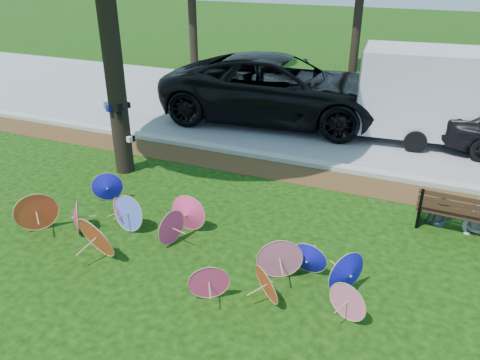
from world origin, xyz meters
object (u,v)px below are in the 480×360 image
object	(u,v)px
black_van	(279,89)
park_bench	(461,211)
parasol_pile	(173,235)
person_left	(444,195)
cargo_trailer	(421,91)

from	to	relation	value
black_van	park_bench	bearing A→B (deg)	-138.65
parasol_pile	person_left	bearing A→B (deg)	33.40
park_bench	parasol_pile	bearing A→B (deg)	-146.34
parasol_pile	park_bench	world-z (taller)	parasol_pile
black_van	person_left	bearing A→B (deg)	-140.30
cargo_trailer	person_left	size ratio (longest dim) A/B	2.44
cargo_trailer	black_van	bearing A→B (deg)	173.04
black_van	park_bench	xyz separation A→B (m)	(5.36, -5.01, -0.59)
parasol_pile	black_van	bearing A→B (deg)	94.76
black_van	cargo_trailer	distance (m)	4.20
parasol_pile	cargo_trailer	size ratio (longest dim) A/B	2.06
parasol_pile	park_bench	xyz separation A→B (m)	(4.70, 2.82, 0.06)
cargo_trailer	park_bench	xyz separation A→B (m)	(1.18, -4.87, -1.01)
person_left	cargo_trailer	bearing A→B (deg)	114.06
cargo_trailer	person_left	distance (m)	4.95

